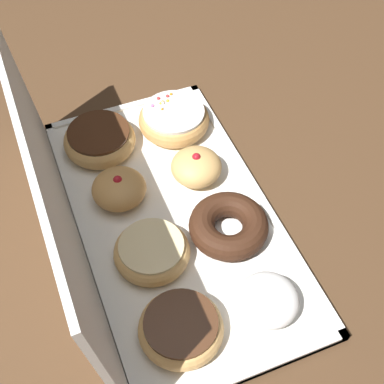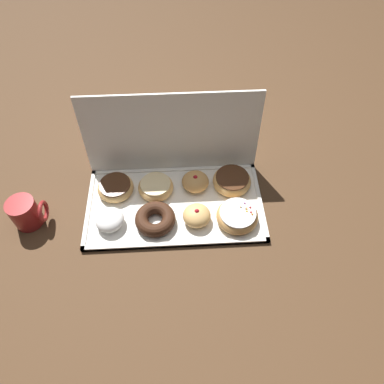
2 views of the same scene
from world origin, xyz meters
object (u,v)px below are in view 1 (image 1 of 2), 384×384
(jelly_filled_donut_2, at_px, (196,167))
(sprinkle_donut_3, at_px, (174,119))
(powdered_filled_donut_0, at_px, (268,300))
(glazed_ring_donut_5, at_px, (152,251))
(donut_box, at_px, (175,219))
(chocolate_cake_ring_donut_1, at_px, (229,226))
(jelly_filled_donut_6, at_px, (119,189))
(chocolate_frosted_donut_7, at_px, (100,139))
(chocolate_frosted_donut_4, at_px, (181,328))

(jelly_filled_donut_2, distance_m, sprinkle_donut_3, 0.12)
(powdered_filled_donut_0, xyz_separation_m, glazed_ring_donut_5, (0.13, 0.12, -0.00))
(jelly_filled_donut_2, bearing_deg, powdered_filled_donut_0, -179.93)
(powdered_filled_donut_0, bearing_deg, donut_box, 17.83)
(chocolate_cake_ring_donut_1, height_order, jelly_filled_donut_6, jelly_filled_donut_6)
(donut_box, xyz_separation_m, glazed_ring_donut_5, (-0.06, 0.06, 0.02))
(jelly_filled_donut_6, distance_m, chocolate_frosted_donut_7, 0.11)
(jelly_filled_donut_2, height_order, chocolate_frosted_donut_7, jelly_filled_donut_2)
(chocolate_frosted_donut_7, bearing_deg, powdered_filled_donut_0, -161.15)
(donut_box, height_order, chocolate_cake_ring_donut_1, chocolate_cake_ring_donut_1)
(powdered_filled_donut_0, bearing_deg, chocolate_cake_ring_donut_1, -0.89)
(sprinkle_donut_3, xyz_separation_m, jelly_filled_donut_6, (-0.11, 0.13, 0.00))
(chocolate_frosted_donut_7, bearing_deg, chocolate_frosted_donut_4, -179.10)
(sprinkle_donut_3, relative_size, jelly_filled_donut_6, 1.45)
(jelly_filled_donut_2, height_order, jelly_filled_donut_6, jelly_filled_donut_2)
(jelly_filled_donut_6, bearing_deg, glazed_ring_donut_5, -175.26)
(glazed_ring_donut_5, height_order, chocolate_frosted_donut_7, chocolate_frosted_donut_7)
(powdered_filled_donut_0, relative_size, chocolate_cake_ring_donut_1, 0.71)
(jelly_filled_donut_2, height_order, glazed_ring_donut_5, jelly_filled_donut_2)
(chocolate_frosted_donut_4, distance_m, jelly_filled_donut_6, 0.25)
(chocolate_frosted_donut_4, bearing_deg, glazed_ring_donut_5, -1.63)
(sprinkle_donut_3, distance_m, chocolate_frosted_donut_7, 0.13)
(glazed_ring_donut_5, bearing_deg, chocolate_cake_ring_donut_1, -90.22)
(chocolate_frosted_donut_4, bearing_deg, jelly_filled_donut_2, -26.22)
(donut_box, distance_m, sprinkle_donut_3, 0.19)
(glazed_ring_donut_5, distance_m, chocolate_frosted_donut_7, 0.24)
(donut_box, height_order, jelly_filled_donut_6, jelly_filled_donut_6)
(powdered_filled_donut_0, bearing_deg, jelly_filled_donut_2, 0.07)
(chocolate_frosted_donut_4, xyz_separation_m, jelly_filled_donut_6, (0.25, 0.01, 0.00))
(chocolate_cake_ring_donut_1, distance_m, chocolate_frosted_donut_7, 0.27)
(sprinkle_donut_3, distance_m, jelly_filled_donut_6, 0.18)
(powdered_filled_donut_0, height_order, chocolate_frosted_donut_4, powdered_filled_donut_0)
(chocolate_cake_ring_donut_1, xyz_separation_m, jelly_filled_donut_6, (0.12, 0.13, 0.00))
(sprinkle_donut_3, height_order, glazed_ring_donut_5, sprinkle_donut_3)
(sprinkle_donut_3, bearing_deg, jelly_filled_donut_6, 130.65)
(powdered_filled_donut_0, bearing_deg, jelly_filled_donut_6, 26.54)
(jelly_filled_donut_6, bearing_deg, donut_box, -134.92)
(powdered_filled_donut_0, height_order, glazed_ring_donut_5, powdered_filled_donut_0)
(chocolate_cake_ring_donut_1, bearing_deg, chocolate_frosted_donut_4, 135.25)
(jelly_filled_donut_6, bearing_deg, jelly_filled_donut_2, -91.58)
(donut_box, height_order, sprinkle_donut_3, sprinkle_donut_3)
(donut_box, height_order, jelly_filled_donut_2, jelly_filled_donut_2)
(sprinkle_donut_3, relative_size, chocolate_frosted_donut_7, 1.02)
(chocolate_frosted_donut_7, bearing_deg, jelly_filled_donut_2, -133.21)
(donut_box, height_order, chocolate_frosted_donut_4, chocolate_frosted_donut_4)
(powdered_filled_donut_0, height_order, chocolate_cake_ring_donut_1, powdered_filled_donut_0)
(chocolate_frosted_donut_4, xyz_separation_m, chocolate_frosted_donut_7, (0.36, 0.01, 0.00))
(sprinkle_donut_3, relative_size, glazed_ring_donut_5, 1.12)
(donut_box, distance_m, jelly_filled_donut_2, 0.09)
(chocolate_cake_ring_donut_1, xyz_separation_m, glazed_ring_donut_5, (0.00, 0.12, -0.00))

